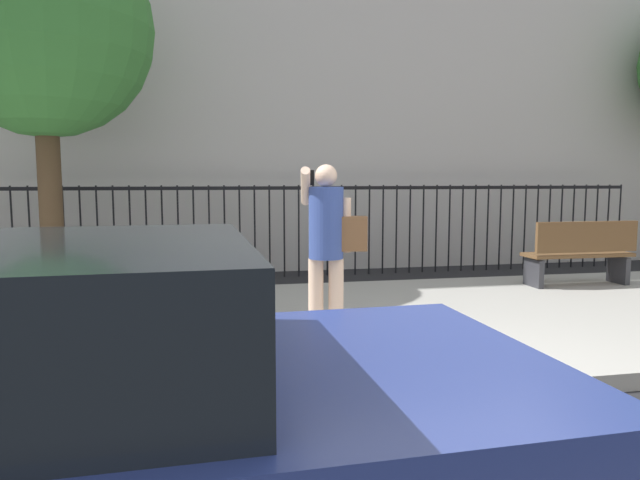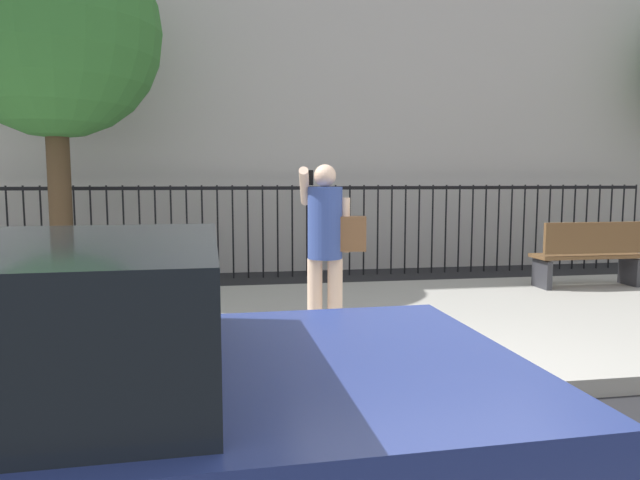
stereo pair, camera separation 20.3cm
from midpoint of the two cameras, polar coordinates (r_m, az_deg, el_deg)
ground_plane at (r=4.56m, az=16.03°, el=-15.88°), size 60.00×60.00×0.00m
sidewalk at (r=6.49m, az=7.63°, el=-8.36°), size 28.00×4.40×0.15m
iron_fence at (r=9.91m, az=1.44°, el=2.21°), size 12.03×0.04×1.60m
parked_hatchback at (r=2.62m, az=-27.40°, el=-16.71°), size 4.25×1.96×1.45m
pedestrian_on_phone at (r=5.54m, az=1.83°, el=0.31°), size 0.69×0.50×1.69m
street_bench at (r=8.99m, az=26.25°, el=-1.18°), size 1.60×0.45×0.95m
street_tree_mid at (r=9.01m, az=-24.80°, el=18.54°), size 2.95×2.95×5.22m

